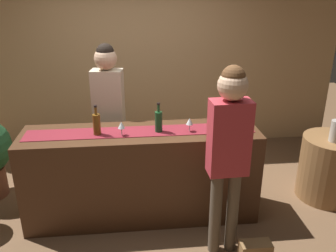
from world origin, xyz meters
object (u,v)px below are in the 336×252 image
wine_glass_mid_counter (190,122)px  wine_glass_far_end (228,117)px  round_side_table (329,168)px  vase_on_side_table (336,131)px  customer_sipping (229,143)px  wine_glass_near_customer (121,126)px  wine_bottle_amber (97,124)px  wine_bottle_green (159,121)px  bartender (108,103)px

wine_glass_mid_counter → wine_glass_far_end: same height
wine_glass_mid_counter → round_side_table: bearing=6.3°
vase_on_side_table → customer_sipping: bearing=-153.2°
customer_sipping → round_side_table: bearing=26.0°
wine_glass_far_end → round_side_table: (1.27, 0.09, -0.71)m
wine_glass_near_customer → customer_sipping: bearing=-31.4°
wine_bottle_amber → wine_glass_far_end: bearing=3.3°
wine_bottle_green → wine_glass_far_end: 0.72m
wine_bottle_amber → vase_on_side_table: 2.55m
wine_bottle_amber → customer_sipping: size_ratio=0.17×
bartender → wine_bottle_amber: bearing=91.1°
wine_glass_near_customer → round_side_table: 2.46m
customer_sipping → wine_glass_far_end: bearing=73.3°
wine_glass_far_end → round_side_table: bearing=4.3°
wine_glass_far_end → bartender: 1.35m
wine_bottle_amber → wine_glass_mid_counter: 0.91m
wine_bottle_green → round_side_table: size_ratio=0.41×
bartender → vase_on_side_table: bartender is taller
wine_glass_far_end → vase_on_side_table: bearing=1.2°
wine_glass_near_customer → bartender: size_ratio=0.08×
wine_bottle_green → wine_bottle_amber: size_ratio=1.00×
round_side_table → vase_on_side_table: size_ratio=3.08×
wine_glass_near_customer → customer_sipping: 1.06m
wine_bottle_green → wine_glass_mid_counter: bearing=-5.0°
wine_glass_mid_counter → wine_bottle_green: bearing=175.0°
bartender → round_side_table: size_ratio=2.38×
wine_glass_mid_counter → bartender: 1.04m
wine_bottle_green → wine_glass_mid_counter: (0.30, -0.03, -0.01)m
wine_bottle_amber → round_side_table: bearing=3.8°
wine_glass_mid_counter → customer_sipping: size_ratio=0.08×
wine_bottle_green → bartender: size_ratio=0.17×
bartender → vase_on_side_table: 2.52m
vase_on_side_table → wine_glass_near_customer: bearing=-176.3°
customer_sipping → bartender: bearing=128.9°
wine_bottle_green → vase_on_side_table: 1.95m
wine_glass_mid_counter → customer_sipping: bearing=-67.9°
round_side_table → wine_glass_mid_counter: bearing=-173.7°
customer_sipping → wine_glass_mid_counter: bearing=109.9°
wine_glass_near_customer → round_side_table: size_ratio=0.19×
wine_bottle_green → wine_glass_near_customer: 0.37m
wine_bottle_green → vase_on_side_table: (1.94, 0.09, -0.23)m
wine_bottle_amber → round_side_table: 2.69m
bartender → round_side_table: 2.65m
wine_bottle_green → wine_bottle_amber: bearing=-179.0°
wine_bottle_amber → customer_sipping: bearing=-27.8°
customer_sipping → vase_on_side_table: customer_sipping is taller
wine_bottle_green → bartender: bearing=130.8°
wine_glass_mid_counter → bartender: bearing=142.7°
wine_glass_far_end → wine_bottle_amber: bearing=-176.7°
vase_on_side_table → wine_glass_mid_counter: bearing=-175.9°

